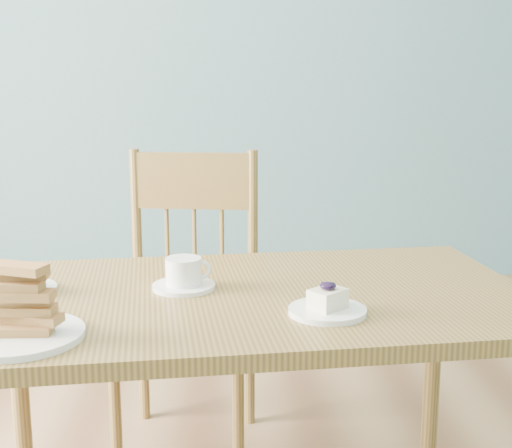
# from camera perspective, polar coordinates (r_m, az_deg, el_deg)

# --- Properties ---
(dining_table) EXTENTS (1.36, 0.87, 0.69)m
(dining_table) POSITION_cam_1_polar(r_m,az_deg,el_deg) (1.68, -0.44, -7.76)
(dining_table) COLOR olive
(dining_table) RESTS_ON ground
(dining_chair) EXTENTS (0.49, 0.47, 0.95)m
(dining_chair) POSITION_cam_1_polar(r_m,az_deg,el_deg) (2.30, -5.47, -6.00)
(dining_chair) COLOR olive
(dining_chair) RESTS_ON ground
(cheesecake_plate_near) EXTENTS (0.17, 0.17, 0.07)m
(cheesecake_plate_near) POSITION_cam_1_polar(r_m,az_deg,el_deg) (1.52, 5.75, -6.53)
(cheesecake_plate_near) COLOR white
(cheesecake_plate_near) RESTS_ON dining_table
(cheesecake_plate_far) EXTENTS (0.18, 0.18, 0.07)m
(cheesecake_plate_far) POSITION_cam_1_polar(r_m,az_deg,el_deg) (1.74, -18.55, -4.67)
(cheesecake_plate_far) COLOR white
(cheesecake_plate_far) RESTS_ON dining_table
(coffee_cup) EXTENTS (0.15, 0.15, 0.07)m
(coffee_cup) POSITION_cam_1_polar(r_m,az_deg,el_deg) (1.69, -5.77, -4.13)
(coffee_cup) COLOR white
(coffee_cup) RESTS_ON dining_table
(biscotti_plate) EXTENTS (0.25, 0.25, 0.15)m
(biscotti_plate) POSITION_cam_1_polar(r_m,az_deg,el_deg) (1.44, -18.60, -6.76)
(biscotti_plate) COLOR white
(biscotti_plate) RESTS_ON dining_table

